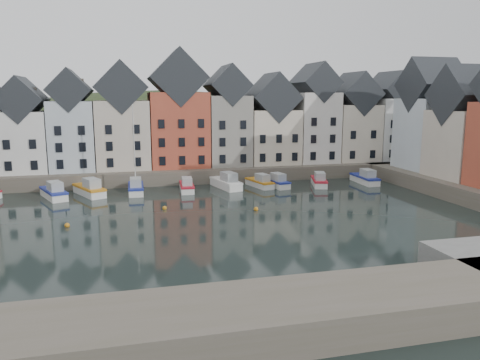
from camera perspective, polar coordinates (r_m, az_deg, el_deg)
name	(u,v)px	position (r m, az deg, el deg)	size (l,w,h in m)	color
ground	(212,226)	(46.97, -3.42, -5.56)	(260.00, 260.00, 0.00)	black
far_quay	(177,170)	(75.82, -7.63, 1.19)	(90.00, 16.00, 2.00)	#534F40
near_wall	(95,337)	(25.39, -17.23, -17.80)	(50.00, 6.00, 2.00)	#534F40
hillside	(166,237)	(105.36, -8.99, -6.89)	(153.60, 70.40, 64.00)	black
far_terrace	(198,121)	(73.45, -5.09, 7.13)	(72.37, 8.16, 17.78)	beige
right_terrace	(469,126)	(68.77, 26.18, 5.97)	(8.30, 24.25, 16.36)	silver
mooring_buoys	(167,214)	(51.52, -8.92, -4.07)	(20.50, 5.50, 0.50)	#C17816
boat_b	(54,193)	(63.45, -21.73, -1.45)	(4.23, 6.73, 2.48)	silver
boat_c	(90,190)	(63.80, -17.85, -1.12)	(4.69, 6.96, 2.57)	silver
boat_d	(136,188)	(63.59, -12.58, -0.90)	(2.05, 6.27, 11.93)	silver
boat_e	(187,186)	(63.88, -6.51, -0.78)	(2.19, 5.84, 2.20)	silver
boat_f	(226,183)	(65.51, -1.67, -0.34)	(3.56, 7.05, 2.59)	silver
boat_g	(260,183)	(66.40, 2.46, -0.31)	(3.04, 5.90, 2.17)	silver
boat_h	(276,182)	(66.73, 4.36, -0.26)	(3.02, 6.13, 2.26)	silver
boat_i	(319,181)	(68.24, 9.62, -0.14)	(3.48, 6.21, 2.28)	silver
boat_j	(365,179)	(71.55, 15.02, 0.17)	(2.19, 6.37, 2.42)	silver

